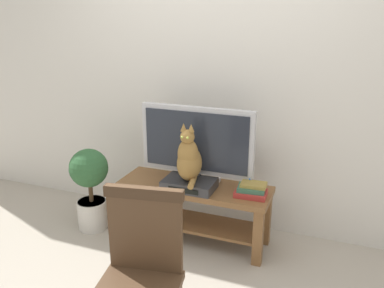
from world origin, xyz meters
name	(u,v)px	position (x,y,z in m)	size (l,w,h in m)	color
ground_plane	(178,272)	(0.00, 0.00, 0.00)	(12.00, 12.00, 0.00)	#ADA393
back_wall	(220,63)	(0.00, 0.91, 1.40)	(7.00, 0.12, 2.80)	silver
tv_stand	(194,202)	(-0.05, 0.46, 0.34)	(1.22, 0.41, 0.49)	brown
tv	(197,144)	(-0.05, 0.51, 0.82)	(0.91, 0.20, 0.62)	#B7B7BC
media_box	(189,184)	(-0.06, 0.38, 0.52)	(0.40, 0.26, 0.07)	#2D2D30
cat	(189,159)	(-0.06, 0.37, 0.74)	(0.19, 0.29, 0.46)	olive
wooden_chair	(140,269)	(0.12, -0.74, 0.55)	(0.48, 0.48, 0.95)	#513823
book_stack	(251,190)	(0.42, 0.43, 0.53)	(0.24, 0.17, 0.10)	#B2332D
potted_plant	(90,184)	(-0.94, 0.32, 0.41)	(0.32, 0.32, 0.72)	beige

